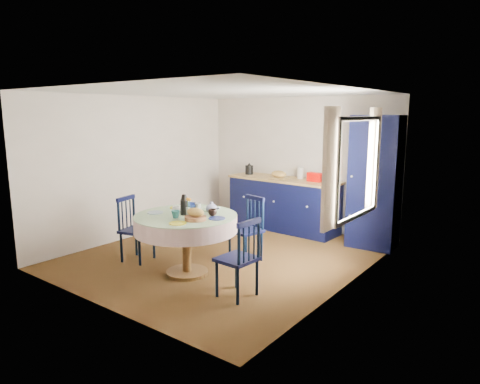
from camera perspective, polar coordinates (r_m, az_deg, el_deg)
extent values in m
plane|color=black|center=(6.78, -2.02, -8.44)|extent=(4.50, 4.50, 0.00)
plane|color=white|center=(6.42, -2.16, 13.17)|extent=(4.50, 4.50, 0.00)
cube|color=silver|center=(8.33, 7.75, 3.85)|extent=(4.00, 0.02, 2.50)
cube|color=silver|center=(7.89, -13.44, 3.29)|extent=(0.02, 4.50, 2.50)
cube|color=silver|center=(5.46, 14.41, 0.15)|extent=(0.02, 4.50, 2.50)
plane|color=white|center=(5.70, 15.66, 3.06)|extent=(0.00, 1.20, 1.20)
cube|color=beige|center=(5.08, 11.98, 2.94)|extent=(0.05, 0.34, 1.45)
cube|color=beige|center=(6.37, 17.38, 4.17)|extent=(0.05, 0.34, 1.45)
cube|color=black|center=(8.21, 5.80, -1.71)|extent=(2.17, 0.72, 0.94)
cube|color=tan|center=(8.12, 5.87, 1.69)|extent=(2.23, 0.77, 0.04)
cube|color=#A80500|center=(7.79, 9.88, 1.96)|extent=(0.26, 0.15, 0.16)
cube|color=tan|center=(8.07, 5.18, 1.86)|extent=(0.35, 0.25, 0.02)
ellipsoid|color=#B68E46|center=(8.06, 5.19, 2.39)|extent=(0.31, 0.20, 0.13)
cylinder|color=silver|center=(8.07, 8.07, 2.52)|extent=(0.12, 0.12, 0.22)
cube|color=black|center=(7.31, 17.54, 1.23)|extent=(0.79, 0.59, 2.17)
cylinder|color=white|center=(7.15, 14.58, 2.06)|extent=(0.04, 0.02, 0.04)
cylinder|color=white|center=(7.27, 14.34, -3.02)|extent=(0.04, 0.02, 0.04)
cylinder|color=#543A18|center=(6.07, -7.07, -10.59)|extent=(0.58, 0.58, 0.05)
cylinder|color=#543A18|center=(5.94, -7.15, -7.07)|extent=(0.12, 0.12, 0.77)
cylinder|color=#543A18|center=(5.83, -7.24, -3.31)|extent=(1.33, 1.33, 0.03)
cylinder|color=silver|center=(5.85, -7.22, -4.21)|extent=(1.39, 1.39, 0.22)
cylinder|color=beige|center=(5.83, -7.25, -3.11)|extent=(1.39, 1.39, 0.01)
cylinder|color=#9BBCCE|center=(6.00, -11.23, -2.70)|extent=(0.22, 0.22, 0.01)
cylinder|color=yellow|center=(5.38, -8.31, -4.13)|extent=(0.22, 0.22, 0.01)
cylinder|color=navy|center=(5.58, -3.10, -3.52)|extent=(0.22, 0.22, 0.01)
cylinder|color=#86BB74|center=(6.07, -4.07, -2.38)|extent=(0.22, 0.22, 0.01)
cylinder|color=yellow|center=(6.27, -8.34, -2.05)|extent=(0.22, 0.22, 0.01)
cylinder|color=brown|center=(5.53, -5.95, -3.49)|extent=(0.28, 0.28, 0.05)
ellipsoid|color=#B68E46|center=(5.51, -5.96, -2.68)|extent=(0.26, 0.16, 0.11)
cube|color=silver|center=(5.92, -7.48, -2.64)|extent=(0.10, 0.07, 0.04)
cylinder|color=black|center=(6.46, -13.24, -7.62)|extent=(0.04, 0.04, 0.45)
cylinder|color=black|center=(6.72, -11.42, -6.82)|extent=(0.04, 0.04, 0.45)
cylinder|color=black|center=(6.66, -15.53, -7.18)|extent=(0.04, 0.04, 0.45)
cylinder|color=black|center=(6.92, -13.67, -6.42)|extent=(0.04, 0.04, 0.45)
cube|color=black|center=(6.62, -13.55, -5.00)|extent=(0.50, 0.52, 0.04)
cylinder|color=black|center=(6.54, -15.88, -3.05)|extent=(0.04, 0.04, 0.50)
cylinder|color=black|center=(6.81, -13.98, -2.44)|extent=(0.04, 0.04, 0.50)
cube|color=black|center=(6.63, -15.00, -0.82)|extent=(0.13, 0.39, 0.06)
cylinder|color=black|center=(6.61, -15.41, -3.07)|extent=(0.02, 0.02, 0.41)
cylinder|color=black|center=(6.68, -14.90, -2.91)|extent=(0.02, 0.02, 0.41)
cylinder|color=black|center=(6.75, -14.41, -2.75)|extent=(0.02, 0.02, 0.41)
cylinder|color=black|center=(6.53, -1.38, -7.14)|extent=(0.04, 0.04, 0.44)
cylinder|color=black|center=(6.27, 0.65, -7.89)|extent=(0.04, 0.04, 0.44)
cylinder|color=black|center=(6.73, 0.83, -6.60)|extent=(0.04, 0.04, 0.44)
cylinder|color=black|center=(6.48, 2.88, -7.29)|extent=(0.04, 0.04, 0.44)
cube|color=black|center=(6.43, 0.75, -5.16)|extent=(0.51, 0.50, 0.04)
cylinder|color=black|center=(6.61, 0.98, -2.50)|extent=(0.04, 0.04, 0.50)
cylinder|color=black|center=(6.36, 3.06, -3.04)|extent=(0.04, 0.04, 0.50)
cube|color=black|center=(6.44, 2.01, -0.80)|extent=(0.39, 0.13, 0.06)
cylinder|color=black|center=(6.56, 1.45, -2.80)|extent=(0.02, 0.02, 0.41)
cylinder|color=black|center=(6.49, 2.00, -2.94)|extent=(0.02, 0.02, 0.41)
cylinder|color=black|center=(6.42, 2.55, -3.09)|extent=(0.02, 0.02, 0.41)
cylinder|color=black|center=(5.51, -0.49, -10.49)|extent=(0.04, 0.04, 0.45)
cylinder|color=black|center=(5.27, -3.11, -11.51)|extent=(0.04, 0.04, 0.45)
cylinder|color=black|center=(5.31, 2.26, -11.33)|extent=(0.04, 0.04, 0.45)
cylinder|color=black|center=(5.06, -0.33, -12.46)|extent=(0.04, 0.04, 0.45)
cube|color=black|center=(5.20, -0.42, -8.92)|extent=(0.45, 0.47, 0.04)
cylinder|color=black|center=(5.13, 2.48, -6.23)|extent=(0.04, 0.04, 0.50)
cylinder|color=black|center=(4.87, -0.15, -7.14)|extent=(0.04, 0.04, 0.50)
cube|color=black|center=(4.94, 1.21, -4.13)|extent=(0.07, 0.40, 0.06)
cylinder|color=black|center=(5.08, 1.89, -6.67)|extent=(0.02, 0.02, 0.42)
cylinder|color=black|center=(5.01, 1.20, -6.91)|extent=(0.02, 0.02, 0.42)
cylinder|color=black|center=(4.94, 0.50, -7.15)|extent=(0.02, 0.02, 0.42)
imported|color=silver|center=(5.96, -8.44, -2.32)|extent=(0.12, 0.12, 0.09)
imported|color=#286868|center=(5.66, -8.59, -2.95)|extent=(0.11, 0.11, 0.10)
imported|color=black|center=(5.73, -3.67, -2.74)|extent=(0.11, 0.11, 0.09)
imported|color=silver|center=(6.15, -5.61, -1.87)|extent=(0.09, 0.09, 0.09)
imported|color=navy|center=(6.22, -6.72, -1.87)|extent=(0.26, 0.26, 0.06)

